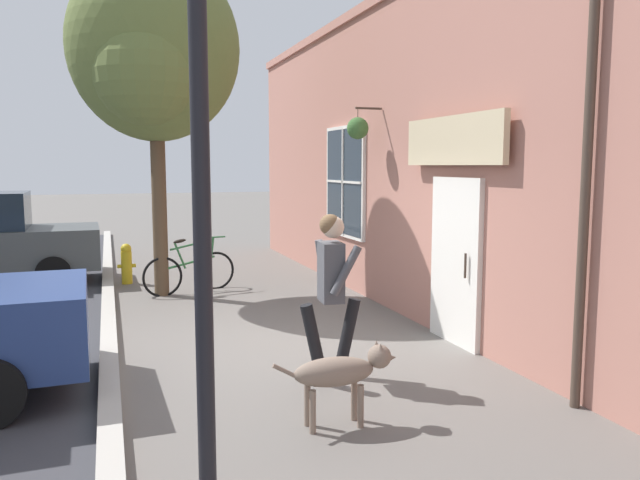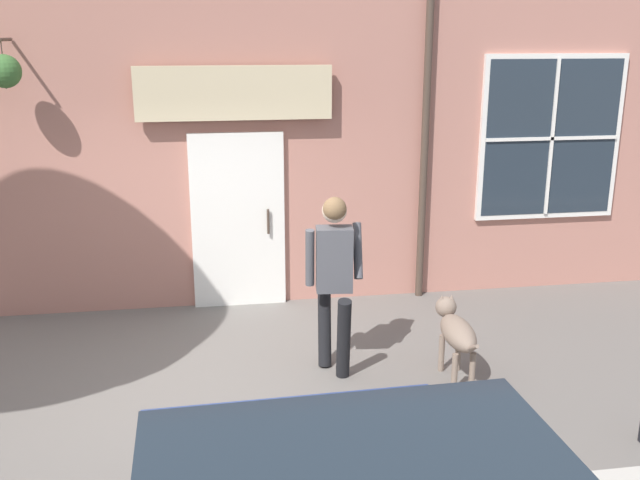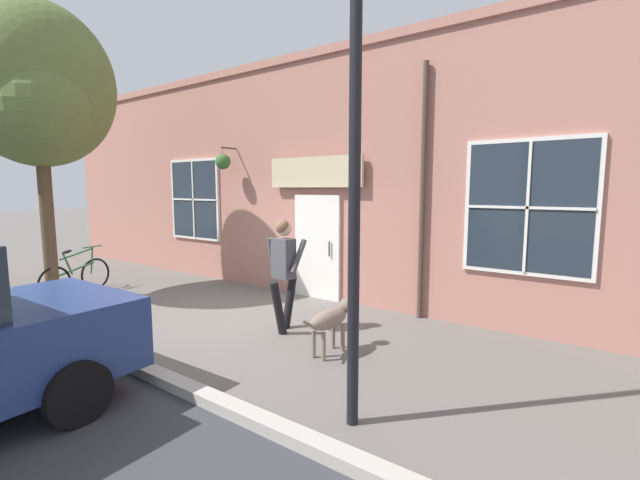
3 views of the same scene
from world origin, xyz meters
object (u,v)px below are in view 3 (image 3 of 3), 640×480
object	(u,v)px
pedestrian_walking	(284,264)
leaning_bicycle	(76,276)
street_tree_by_curb	(38,89)
dog_on_leash	(332,318)
street_lamp	(356,68)

from	to	relation	value
pedestrian_walking	leaning_bicycle	xyz separation A→B (m)	(0.82, -5.12, -0.69)
pedestrian_walking	street_tree_by_curb	distance (m)	5.94
pedestrian_walking	dog_on_leash	bearing A→B (deg)	74.45
dog_on_leash	leaning_bicycle	xyz separation A→B (m)	(0.51, -6.24, -0.11)
leaning_bicycle	street_lamp	size ratio (longest dim) A/B	0.33
pedestrian_walking	street_lamp	world-z (taller)	street_lamp
pedestrian_walking	street_tree_by_curb	size ratio (longest dim) A/B	0.31
leaning_bicycle	street_lamp	bearing A→B (deg)	83.68
street_lamp	street_tree_by_curb	bearing A→B (deg)	-92.26
pedestrian_walking	street_tree_by_curb	bearing A→B (deg)	-74.65
dog_on_leash	leaning_bicycle	world-z (taller)	leaning_bicycle
street_tree_by_curb	leaning_bicycle	xyz separation A→B (m)	(-0.54, -0.20, -3.72)
street_tree_by_curb	street_lamp	bearing A→B (deg)	87.74
street_tree_by_curb	pedestrian_walking	bearing A→B (deg)	105.35
pedestrian_walking	street_lamp	size ratio (longest dim) A/B	0.35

